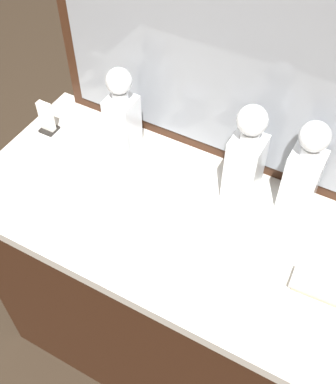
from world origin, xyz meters
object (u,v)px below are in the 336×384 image
object	(u,v)px
crystal_decanter_far_right	(245,163)
napkin_holder	(47,119)
crystal_decanter_right	(303,174)
crystal_tumbler_right	(150,161)
silver_brush_far_right	(320,288)
crystal_decanter_center	(122,118)
crystal_tumbler_center	(177,196)

from	to	relation	value
crystal_decanter_far_right	napkin_holder	xyz separation A→B (m)	(-0.65, -0.05, -0.08)
crystal_decanter_far_right	crystal_decanter_right	world-z (taller)	crystal_decanter_far_right
crystal_tumbler_right	napkin_holder	world-z (taller)	napkin_holder
crystal_tumbler_right	silver_brush_far_right	xyz separation A→B (m)	(0.56, -0.15, -0.03)
crystal_decanter_center	crystal_tumbler_right	xyz separation A→B (m)	(0.12, -0.05, -0.07)
crystal_tumbler_center	napkin_holder	world-z (taller)	napkin_holder
crystal_decanter_far_right	crystal_tumbler_center	distance (m)	0.21
crystal_decanter_far_right	crystal_decanter_center	world-z (taller)	crystal_decanter_far_right
crystal_tumbler_center	silver_brush_far_right	distance (m)	0.44
crystal_decanter_right	crystal_tumbler_center	world-z (taller)	crystal_decanter_right
crystal_decanter_right	silver_brush_far_right	xyz separation A→B (m)	(0.15, -0.24, -0.11)
crystal_tumbler_right	crystal_tumbler_center	bearing A→B (deg)	-29.81
crystal_tumbler_right	napkin_holder	size ratio (longest dim) A/B	0.89
crystal_tumbler_center	napkin_holder	distance (m)	0.51
crystal_tumbler_center	crystal_decanter_far_right	bearing A→B (deg)	41.12
silver_brush_far_right	napkin_holder	world-z (taller)	napkin_holder
silver_brush_far_right	napkin_holder	xyz separation A→B (m)	(-0.94, 0.15, 0.03)
crystal_decanter_right	crystal_tumbler_center	xyz separation A→B (m)	(-0.29, -0.17, -0.08)
crystal_tumbler_center	crystal_decanter_right	bearing A→B (deg)	29.98
crystal_decanter_far_right	napkin_holder	bearing A→B (deg)	-175.71
crystal_decanter_far_right	crystal_tumbler_center	bearing A→B (deg)	-138.88
crystal_decanter_right	silver_brush_far_right	size ratio (longest dim) A/B	2.02
crystal_decanter_far_right	crystal_decanter_center	xyz separation A→B (m)	(-0.39, 0.00, -0.01)
crystal_decanter_right	crystal_decanter_center	world-z (taller)	crystal_decanter_right
crystal_decanter_center	crystal_tumbler_center	world-z (taller)	crystal_decanter_center
crystal_tumbler_right	silver_brush_far_right	size ratio (longest dim) A/B	0.68
crystal_tumbler_center	crystal_decanter_center	bearing A→B (deg)	153.55
napkin_holder	crystal_decanter_far_right	bearing A→B (deg)	4.29
crystal_tumbler_right	silver_brush_far_right	distance (m)	0.58
crystal_decanter_center	silver_brush_far_right	distance (m)	0.72
crystal_decanter_right	crystal_tumbler_right	size ratio (longest dim) A/B	2.98
crystal_tumbler_center	crystal_tumbler_right	bearing A→B (deg)	150.19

